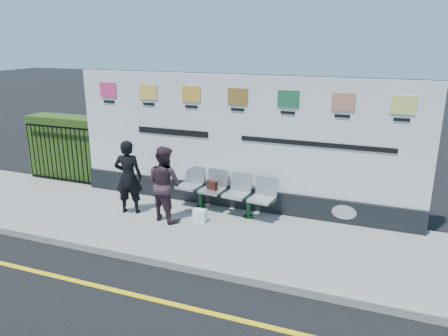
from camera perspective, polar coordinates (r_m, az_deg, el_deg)
name	(u,v)px	position (r m, az deg, el deg)	size (l,w,h in m)	color
ground	(127,293)	(7.35, -12.53, -15.70)	(80.00, 80.00, 0.00)	black
pavement	(194,228)	(9.23, -3.96, -7.82)	(14.00, 3.00, 0.12)	gray
kerb	(158,261)	(8.04, -8.58, -11.86)	(14.00, 0.18, 0.14)	gray
yellow_line	(127,293)	(7.35, -12.54, -15.68)	(14.00, 0.10, 0.01)	yellow
billboard	(238,152)	(9.77, 1.89, 2.10)	(8.00, 0.30, 3.00)	black
hedge	(70,147)	(12.79, -19.42, 2.61)	(2.35, 0.70, 1.70)	#2D4C16
railing	(59,154)	(12.48, -20.70, 1.76)	(2.05, 0.06, 1.54)	black
bench	(224,202)	(9.75, 0.00, -4.44)	(2.30, 0.59, 0.49)	#ADB2B6
woman_left	(128,177)	(9.79, -12.38, -1.14)	(0.60, 0.40, 1.65)	black
woman_right	(164,183)	(9.28, -7.79, -2.01)	(0.79, 0.61, 1.62)	#39252D
handbag_brown	(212,185)	(9.76, -1.57, -2.25)	(0.25, 0.11, 0.20)	black
carrier_bag_white	(200,216)	(9.33, -3.16, -6.22)	(0.27, 0.16, 0.27)	white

